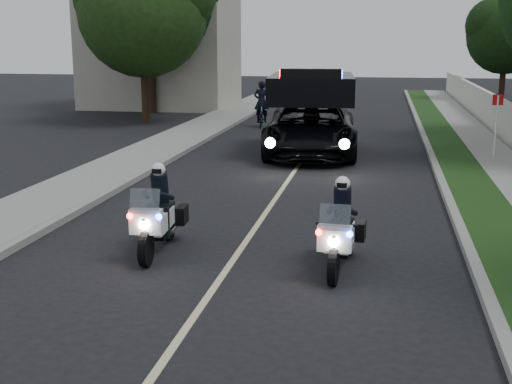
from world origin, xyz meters
TOP-DOWN VIEW (x-y plane):
  - ground at (0.00, 0.00)m, footprint 120.00×120.00m
  - curb_right at (4.10, 10.00)m, footprint 0.20×60.00m
  - grass_verge at (4.80, 10.00)m, footprint 1.20×60.00m
  - sidewalk_right at (6.10, 10.00)m, footprint 1.40×60.00m
  - curb_left at (-4.10, 10.00)m, footprint 0.20×60.00m
  - sidewalk_left at (-5.20, 10.00)m, footprint 2.00×60.00m
  - building_far at (-10.00, 26.00)m, footprint 8.00×6.00m
  - lane_marking at (0.00, 10.00)m, footprint 0.12×50.00m
  - police_moto_left at (-1.44, -0.18)m, footprint 0.80×1.96m
  - police_moto_right at (1.86, -0.54)m, footprint 0.76×1.89m
  - police_suv at (0.13, 11.08)m, footprint 3.44×6.58m
  - bicycle at (-2.78, 17.89)m, footprint 0.77×1.64m
  - cyclist at (-2.78, 17.89)m, footprint 0.71×0.52m
  - sign_post at (6.00, 10.71)m, footprint 0.38×0.38m
  - tree_right_e at (9.68, 32.74)m, footprint 5.12×5.12m
  - tree_left_near at (-8.24, 18.21)m, footprint 7.48×7.48m
  - tree_left_far at (-9.49, 22.81)m, footprint 7.89×7.89m

SIDE VIEW (x-z plane):
  - ground at x=0.00m, z-range 0.00..0.00m
  - police_moto_left at x=-1.44m, z-range -0.82..0.82m
  - police_moto_right at x=1.86m, z-range -0.79..0.79m
  - police_suv at x=0.13m, z-range -1.55..1.55m
  - bicycle at x=-2.78m, z-range -0.41..0.41m
  - cyclist at x=-2.78m, z-range -0.91..0.91m
  - sign_post at x=6.00m, z-range -1.09..1.09m
  - tree_right_e at x=9.68m, z-range -3.92..3.92m
  - tree_left_near at x=-8.24m, z-range -4.84..4.84m
  - tree_left_far at x=-9.49m, z-range -5.56..5.56m
  - lane_marking at x=0.00m, z-range 0.00..0.01m
  - curb_right at x=4.10m, z-range 0.00..0.15m
  - curb_left at x=-4.10m, z-range 0.00..0.15m
  - grass_verge at x=4.80m, z-range 0.00..0.16m
  - sidewalk_right at x=6.10m, z-range 0.00..0.16m
  - sidewalk_left at x=-5.20m, z-range 0.00..0.16m
  - building_far at x=-10.00m, z-range 0.00..7.00m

